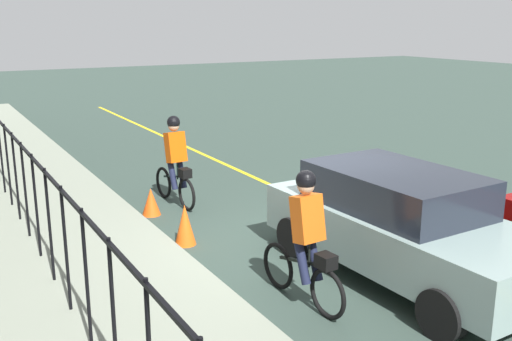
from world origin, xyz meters
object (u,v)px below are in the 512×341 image
parked_sedan_rear (401,223)px  traffic_cone_near (151,202)px  traffic_cone_far (185,225)px  cyclist_lead (176,161)px  cyclist_follow (306,240)px

parked_sedan_rear → traffic_cone_near: size_ratio=8.39×
parked_sedan_rear → traffic_cone_far: (2.72, 2.20, -0.48)m
parked_sedan_rear → traffic_cone_near: bearing=-156.3°
cyclist_lead → cyclist_follow: 4.90m
traffic_cone_far → parked_sedan_rear: bearing=-141.1°
cyclist_lead → traffic_cone_near: (-0.36, 0.67, -0.64)m
parked_sedan_rear → traffic_cone_near: (4.48, 2.16, -0.56)m
cyclist_lead → traffic_cone_near: 1.00m
traffic_cone_near → traffic_cone_far: (-1.76, 0.04, 0.08)m
cyclist_follow → traffic_cone_near: 4.61m
traffic_cone_near → traffic_cone_far: traffic_cone_far is taller
cyclist_lead → traffic_cone_far: 2.30m
parked_sedan_rear → traffic_cone_far: parked_sedan_rear is taller
traffic_cone_near → cyclist_follow: bearing=-174.0°
cyclist_follow → parked_sedan_rear: (0.06, -1.68, -0.09)m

